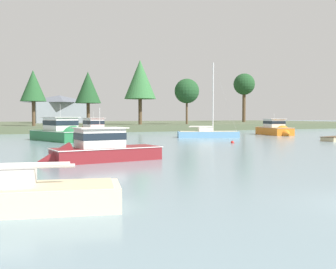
{
  "coord_description": "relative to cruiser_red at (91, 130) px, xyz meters",
  "views": [
    {
      "loc": [
        -10.93,
        -7.63,
        2.73
      ],
      "look_at": [
        6.29,
        30.19,
        0.78
      ],
      "focal_mm": 41.74,
      "sensor_mm": 36.0,
      "label": 1
    }
  ],
  "objects": [
    {
      "name": "shore_tree_center",
      "position": [
        12.56,
        12.98,
        9.1
      ],
      "size": [
        6.08,
        6.08,
        12.34
      ],
      "color": "brown",
      "rests_on": "far_shore_bank"
    },
    {
      "name": "far_shore_bank",
      "position": [
        -2.7,
        35.82,
        -0.04
      ],
      "size": [
        164.64,
        59.6,
        1.15
      ],
      "primitive_type": "cube",
      "color": "#4C563D",
      "rests_on": "ground"
    },
    {
      "name": "sailboat_skyblue",
      "position": [
        11.72,
        -14.13,
        -0.39
      ],
      "size": [
        8.01,
        4.79,
        10.08
      ],
      "color": "#669ECC",
      "rests_on": "ground"
    },
    {
      "name": "shore_tree_left",
      "position": [
        2.42,
        12.5,
        7.22
      ],
      "size": [
        4.61,
        4.61,
        9.57
      ],
      "color": "brown",
      "rests_on": "far_shore_bank"
    },
    {
      "name": "mooring_buoy_red",
      "position": [
        8.73,
        -24.17,
        -0.56
      ],
      "size": [
        0.34,
        0.34,
        0.39
      ],
      "color": "red",
      "rests_on": "ground"
    },
    {
      "name": "dinghy_sand",
      "position": [
        21.01,
        -25.88,
        -0.45
      ],
      "size": [
        3.82,
        2.52,
        0.67
      ],
      "color": "tan",
      "rests_on": "ground"
    },
    {
      "name": "cruiser_green",
      "position": [
        -6.31,
        -13.85,
        -0.02
      ],
      "size": [
        6.01,
        10.45,
        5.33
      ],
      "color": "#236B3D",
      "rests_on": "ground"
    },
    {
      "name": "shore_tree_center_left",
      "position": [
        21.89,
        11.56,
        7.08
      ],
      "size": [
        4.88,
        4.88,
        9.01
      ],
      "color": "brown",
      "rests_on": "far_shore_bank"
    },
    {
      "name": "shore_tree_right_mid",
      "position": [
        -7.21,
        9.55,
        7.01
      ],
      "size": [
        4.14,
        4.14,
        9.07
      ],
      "color": "brown",
      "rests_on": "far_shore_bank"
    },
    {
      "name": "cruiser_orange",
      "position": [
        24.19,
        -12.43,
        -0.07
      ],
      "size": [
        4.28,
        8.47,
        4.08
      ],
      "color": "orange",
      "rests_on": "ground"
    },
    {
      "name": "cruiser_red",
      "position": [
        0.0,
        0.0,
        0.0
      ],
      "size": [
        3.77,
        8.81,
        4.42
      ],
      "color": "#B2231E",
      "rests_on": "ground"
    },
    {
      "name": "cruiser_maroon",
      "position": [
        -7.96,
        -34.27,
        -0.13
      ],
      "size": [
        7.68,
        3.1,
        4.08
      ],
      "color": "maroon",
      "rests_on": "ground"
    },
    {
      "name": "cottage_hillside",
      "position": [
        1.31,
        37.57,
        3.9
      ],
      "size": [
        12.28,
        8.77,
        6.53
      ],
      "color": "gray",
      "rests_on": "far_shore_bank"
    },
    {
      "name": "shore_tree_inland_c",
      "position": [
        49.19,
        30.66,
        10.6
      ],
      "size": [
        5.77,
        5.77,
        13.15
      ],
      "color": "brown",
      "rests_on": "far_shore_bank"
    }
  ]
}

